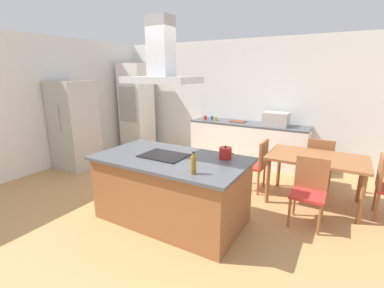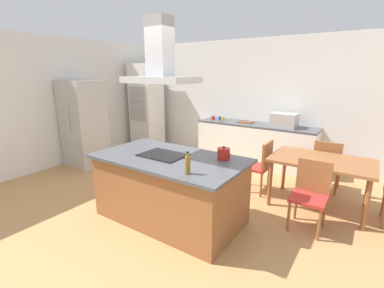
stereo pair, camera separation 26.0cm
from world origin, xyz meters
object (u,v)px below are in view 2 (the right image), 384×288
coffee_mug_blue (220,118)px  chair_facing_island (311,191)px  cutting_board (246,122)px  chair_facing_back_wall (327,163)px  chair_at_left_end (261,164)px  wall_oven_stack (147,106)px  refrigerator (84,124)px  range_hood (160,62)px  coffee_mug_yellow (223,119)px  cooktop (163,155)px  coffee_mug_red (213,118)px  dining_table (321,165)px  countertop_microwave (284,120)px  olive_oil_bottle (188,165)px  tea_kettle (224,154)px

coffee_mug_blue → chair_facing_island: coffee_mug_blue is taller
cutting_board → chair_facing_back_wall: size_ratio=0.38×
chair_facing_back_wall → chair_at_left_end: same height
cutting_board → chair_facing_island: (1.81, -2.07, -0.40)m
coffee_mug_blue → chair_facing_island: (2.43, -2.02, -0.44)m
cutting_board → wall_oven_stack: size_ratio=0.15×
refrigerator → wall_oven_stack: bearing=87.5°
chair_facing_back_wall → chair_at_left_end: size_ratio=1.00×
cutting_board → range_hood: (0.07, -2.93, 1.19)m
coffee_mug_blue → coffee_mug_yellow: bearing=-23.4°
cooktop → coffee_mug_red: bearing=106.6°
coffee_mug_blue → dining_table: size_ratio=0.06×
cooktop → refrigerator: (-2.87, 0.78, 0.00)m
cooktop → countertop_microwave: bearing=74.8°
cutting_board → range_hood: 3.16m
chair_at_left_end → coffee_mug_blue: bearing=138.2°
chair_at_left_end → range_hood: bearing=-118.4°
cooktop → olive_oil_bottle: size_ratio=2.37×
dining_table → range_hood: bearing=-138.8°
olive_oil_bottle → coffee_mug_yellow: size_ratio=2.82×
chair_facing_island → cutting_board: bearing=131.1°
coffee_mug_red → coffee_mug_blue: (0.16, 0.05, 0.00)m
coffee_mug_red → dining_table: bearing=-26.8°
cooktop → dining_table: size_ratio=0.43×
cutting_board → refrigerator: size_ratio=0.19×
coffee_mug_blue → refrigerator: (-2.18, -2.10, -0.03)m
tea_kettle → olive_oil_bottle: olive_oil_bottle is taller
chair_at_left_end → range_hood: (-0.82, -1.52, 1.59)m
chair_facing_back_wall → refrigerator: bearing=-163.0°
cooktop → coffee_mug_yellow: (-0.59, 2.83, 0.04)m
tea_kettle → chair_facing_back_wall: bearing=62.5°
range_hood → coffee_mug_blue: bearing=103.5°
tea_kettle → coffee_mug_yellow: (-1.34, 2.53, -0.03)m
coffee_mug_yellow → chair_at_left_end: bearing=-42.9°
countertop_microwave → range_hood: size_ratio=0.56×
coffee_mug_blue → olive_oil_bottle: bearing=-67.4°
coffee_mug_yellow → countertop_microwave: bearing=2.0°
chair_at_left_end → coffee_mug_yellow: bearing=137.1°
tea_kettle → cutting_board: 2.75m
olive_oil_bottle → range_hood: bearing=150.9°
coffee_mug_blue → range_hood: size_ratio=0.10×
countertop_microwave → refrigerator: (-3.65, -2.10, -0.13)m
chair_facing_island → coffee_mug_yellow: bearing=139.7°
chair_facing_back_wall → wall_oven_stack: bearing=174.2°
coffee_mug_yellow → coffee_mug_red: bearing=-179.2°
cutting_board → dining_table: 2.30m
range_hood → coffee_mug_red: bearing=106.6°
tea_kettle → refrigerator: refrigerator is taller
cutting_board → range_hood: size_ratio=0.38×
coffee_mug_blue → wall_oven_stack: (-2.10, -0.23, 0.16)m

